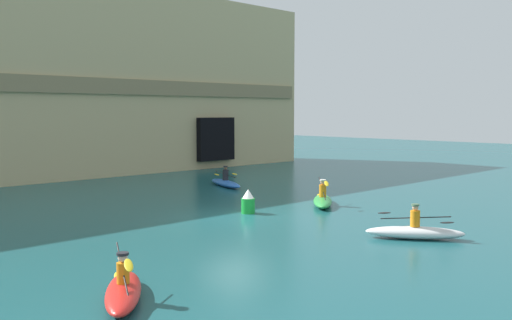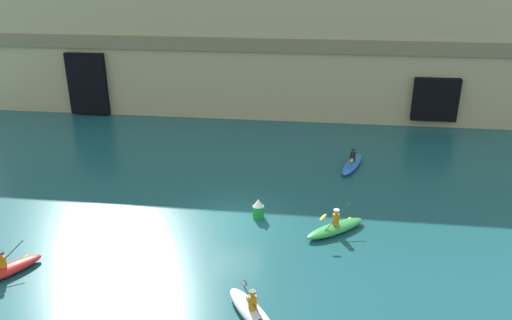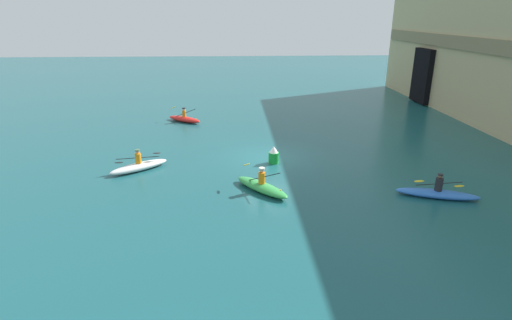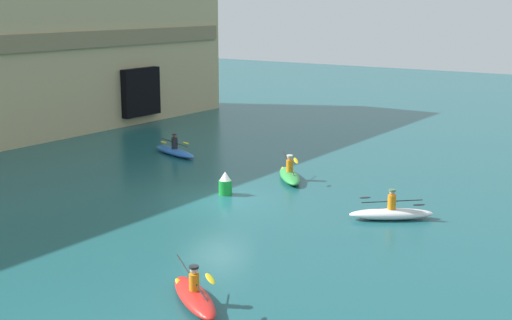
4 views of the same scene
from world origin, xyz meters
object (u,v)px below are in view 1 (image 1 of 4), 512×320
Objects in this scene: kayak_red at (123,291)px; marker_buoy at (248,202)px; kayak_green at (323,200)px; kayak_blue at (226,183)px; kayak_white at (415,232)px.

marker_buoy is (9.47, 5.99, 0.23)m from kayak_red.
kayak_green is 7.98m from kayak_blue.
kayak_blue reaches higher than marker_buoy.
kayak_green reaches higher than kayak_white.
kayak_blue is at bearing 41.84° from kayak_green.
kayak_red reaches higher than marker_buoy.
kayak_green is 0.83× the size of kayak_blue.
kayak_green is 3.02× the size of marker_buoy.
kayak_green is at bearing -14.01° from marker_buoy.
kayak_white is 1.00× the size of kayak_green.
kayak_blue is 3.64× the size of marker_buoy.
kayak_blue is at bearing 127.08° from kayak_white.
marker_buoy is at bearing 126.25° from kayak_green.
kayak_green reaches higher than kayak_red.
kayak_red is 0.96× the size of kayak_white.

